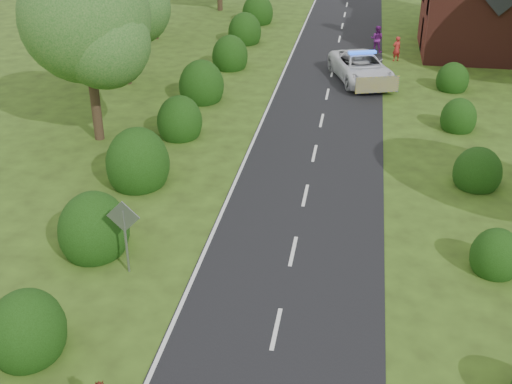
% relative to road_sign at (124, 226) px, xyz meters
% --- Properties ---
extents(ground, '(120.00, 120.00, 0.00)m').
position_rel_road_sign_xyz_m(ground, '(5.00, -2.00, -1.65)').
color(ground, '#2F4017').
extents(road, '(6.00, 70.00, 0.02)m').
position_rel_road_sign_xyz_m(road, '(5.00, 13.00, -1.64)').
color(road, black).
rests_on(road, ground).
extents(road_markings, '(4.96, 70.00, 0.01)m').
position_rel_road_sign_xyz_m(road_markings, '(3.40, 10.93, -1.63)').
color(road_markings, white).
rests_on(road_markings, road).
extents(hedgerow_left, '(2.75, 50.41, 3.00)m').
position_rel_road_sign_xyz_m(hedgerow_left, '(-1.51, 9.69, -0.91)').
color(hedgerow_left, black).
rests_on(hedgerow_left, ground).
extents(hedgerow_right, '(2.10, 45.78, 2.10)m').
position_rel_road_sign_xyz_m(hedgerow_right, '(11.60, 9.21, -1.10)').
color(hedgerow_right, black).
rests_on(hedgerow_right, ground).
extents(tree_left_a, '(5.74, 5.60, 8.38)m').
position_rel_road_sign_xyz_m(tree_left_a, '(-4.75, 9.86, 3.69)').
color(tree_left_a, '#332316').
rests_on(tree_left_a, ground).
extents(road_sign, '(1.06, 0.08, 2.53)m').
position_rel_road_sign_xyz_m(road_sign, '(0.00, 0.00, 0.00)').
color(road_sign, gray).
rests_on(road_sign, ground).
extents(police_van, '(4.38, 6.36, 1.76)m').
position_rel_road_sign_xyz_m(police_van, '(6.72, 20.71, -0.85)').
color(police_van, white).
rests_on(police_van, ground).
extents(pedestrian_red, '(0.68, 0.62, 1.57)m').
position_rel_road_sign_xyz_m(pedestrian_red, '(8.83, 25.21, -0.87)').
color(pedestrian_red, '#B12623').
rests_on(pedestrian_red, ground).
extents(pedestrian_purple, '(0.97, 0.83, 1.74)m').
position_rel_road_sign_xyz_m(pedestrian_purple, '(7.58, 27.14, -0.78)').
color(pedestrian_purple, '#6C1C75').
rests_on(pedestrian_purple, ground).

